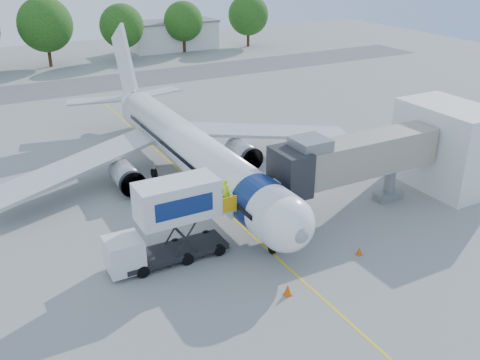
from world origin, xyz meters
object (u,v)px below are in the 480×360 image
jet_bridge (348,160)px  ground_tug (314,291)px  aircraft (189,149)px  catering_hiloader (168,223)px

jet_bridge → ground_tug: jet_bridge is taller
aircraft → ground_tug: 19.44m
ground_tug → jet_bridge: bearing=49.1°
aircraft → catering_hiloader: (-6.26, -11.12, -0.19)m
catering_hiloader → ground_tug: size_ratio=2.12×
aircraft → ground_tug: aircraft is taller
catering_hiloader → ground_tug: (5.53, -8.19, -1.95)m
catering_hiloader → aircraft: bearing=60.6°
jet_bridge → ground_tug: size_ratio=3.45×
catering_hiloader → ground_tug: bearing=-56.0°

